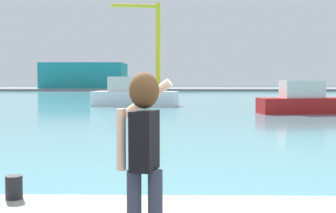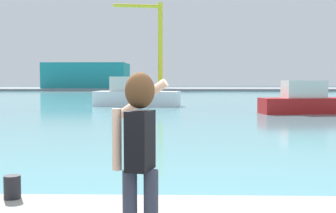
{
  "view_description": "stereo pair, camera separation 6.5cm",
  "coord_description": "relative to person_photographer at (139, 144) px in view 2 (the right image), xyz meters",
  "views": [
    {
      "loc": [
        -0.26,
        -4.3,
        2.28
      ],
      "look_at": [
        -0.47,
        6.58,
        1.62
      ],
      "focal_mm": 47.16,
      "sensor_mm": 36.0,
      "label": 1
    },
    {
      "loc": [
        -0.19,
        -4.3,
        2.28
      ],
      "look_at": [
        -0.47,
        6.58,
        1.62
      ],
      "focal_mm": 47.16,
      "sensor_mm": 36.0,
      "label": 2
    }
  ],
  "objects": [
    {
      "name": "far_shore_dock",
      "position": [
        0.57,
        92.2,
        -1.43
      ],
      "size": [
        140.0,
        20.0,
        0.49
      ],
      "primitive_type": "cube",
      "color": "gray",
      "rests_on": "ground_plane"
    },
    {
      "name": "ground_plane",
      "position": [
        0.57,
        50.2,
        -1.68
      ],
      "size": [
        220.0,
        220.0,
        0.0
      ],
      "primitive_type": "plane",
      "color": "#334751"
    },
    {
      "name": "harbor_bollard",
      "position": [
        -1.97,
        1.95,
        -0.9
      ],
      "size": [
        0.23,
        0.23,
        0.33
      ],
      "primitive_type": "cylinder",
      "color": "black",
      "rests_on": "quay_promenade"
    },
    {
      "name": "person_photographer",
      "position": [
        0.0,
        0.0,
        0.0
      ],
      "size": [
        0.53,
        0.57,
        1.74
      ],
      "rotation": [
        0.0,
        0.0,
        1.33
      ],
      "color": "#2D3342",
      "rests_on": "quay_promenade"
    },
    {
      "name": "harbor_water",
      "position": [
        0.57,
        52.2,
        -1.67
      ],
      "size": [
        140.0,
        100.0,
        0.02
      ],
      "primitive_type": "cube",
      "color": "#599EA8",
      "rests_on": "ground_plane"
    },
    {
      "name": "warehouse_left",
      "position": [
        -19.73,
        91.99,
        1.52
      ],
      "size": [
        17.37,
        11.4,
        5.4
      ],
      "primitive_type": "cube",
      "color": "teal",
      "rests_on": "far_shore_dock"
    },
    {
      "name": "port_crane",
      "position": [
        -4.59,
        87.86,
        9.39
      ],
      "size": [
        10.07,
        2.57,
        17.75
      ],
      "color": "yellow",
      "rests_on": "far_shore_dock"
    },
    {
      "name": "boat_moored_2",
      "position": [
        9.48,
        25.82,
        -0.88
      ],
      "size": [
        7.95,
        3.06,
        2.23
      ],
      "rotation": [
        0.0,
        0.0,
        0.15
      ],
      "color": "#B21919",
      "rests_on": "harbor_water"
    },
    {
      "name": "boat_moored",
      "position": [
        -3.48,
        33.93,
        -0.76
      ],
      "size": [
        7.59,
        3.64,
        2.54
      ],
      "rotation": [
        0.0,
        0.0,
        -0.17
      ],
      "color": "white",
      "rests_on": "harbor_water"
    }
  ]
}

